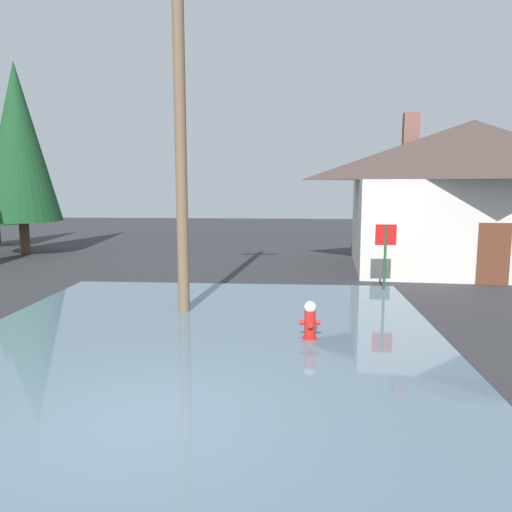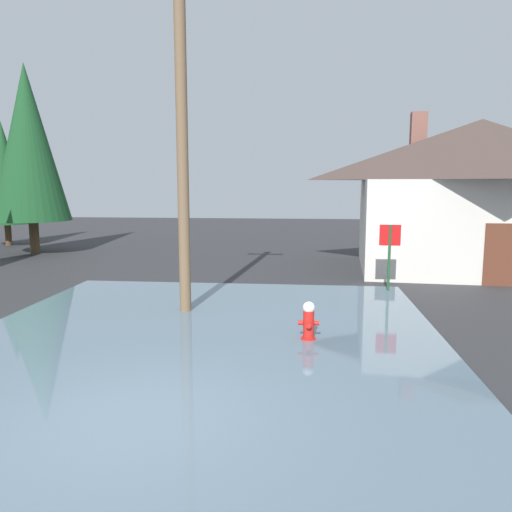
{
  "view_description": "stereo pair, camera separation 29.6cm",
  "coord_description": "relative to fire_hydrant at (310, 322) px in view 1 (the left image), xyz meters",
  "views": [
    {
      "loc": [
        1.96,
        -6.16,
        3.24
      ],
      "look_at": [
        1.16,
        4.83,
        1.63
      ],
      "focal_mm": 35.0,
      "sensor_mm": 36.0,
      "label": 1
    },
    {
      "loc": [
        2.25,
        -6.14,
        3.24
      ],
      "look_at": [
        1.16,
        4.83,
        1.63
      ],
      "focal_mm": 35.0,
      "sensor_mm": 36.0,
      "label": 2
    }
  ],
  "objects": [
    {
      "name": "fire_hydrant",
      "position": [
        0.0,
        0.0,
        0.0
      ],
      "size": [
        0.43,
        0.37,
        0.86
      ],
      "color": "red",
      "rests_on": "ground"
    },
    {
      "name": "lane_stop_bar",
      "position": [
        -3.21,
        -4.97,
        -0.42
      ],
      "size": [
        4.11,
        0.59,
        0.01
      ],
      "primitive_type": "cube",
      "rotation": [
        0.0,
        0.0,
        0.07
      ],
      "color": "silver",
      "rests_on": "ground"
    },
    {
      "name": "ground_plane",
      "position": [
        -2.35,
        -3.8,
        -0.47
      ],
      "size": [
        80.0,
        80.0,
        0.1
      ],
      "primitive_type": "cube",
      "color": "#2D2D30"
    },
    {
      "name": "flood_puddle",
      "position": [
        -2.22,
        -0.6,
        -0.38
      ],
      "size": [
        10.0,
        12.25,
        0.08
      ],
      "primitive_type": "cube",
      "color": "slate",
      "rests_on": "ground"
    },
    {
      "name": "house",
      "position": [
        6.28,
        9.44,
        2.47
      ],
      "size": [
        9.51,
        7.42,
        6.0
      ],
      "color": "beige",
      "rests_on": "ground"
    },
    {
      "name": "stop_sign_far",
      "position": [
        2.39,
        4.97,
        1.03
      ],
      "size": [
        0.66,
        0.08,
        2.06
      ],
      "color": "#1E4C28",
      "rests_on": "ground"
    },
    {
      "name": "pine_tree_tall_left",
      "position": [
        -12.61,
        11.93,
        4.61
      ],
      "size": [
        3.42,
        3.42,
        8.56
      ],
      "color": "#4C3823",
      "rests_on": "ground"
    },
    {
      "name": "utility_pole",
      "position": [
        -3.06,
        2.02,
        4.38
      ],
      "size": [
        1.6,
        0.28,
        9.25
      ],
      "color": "brown",
      "rests_on": "ground"
    }
  ]
}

